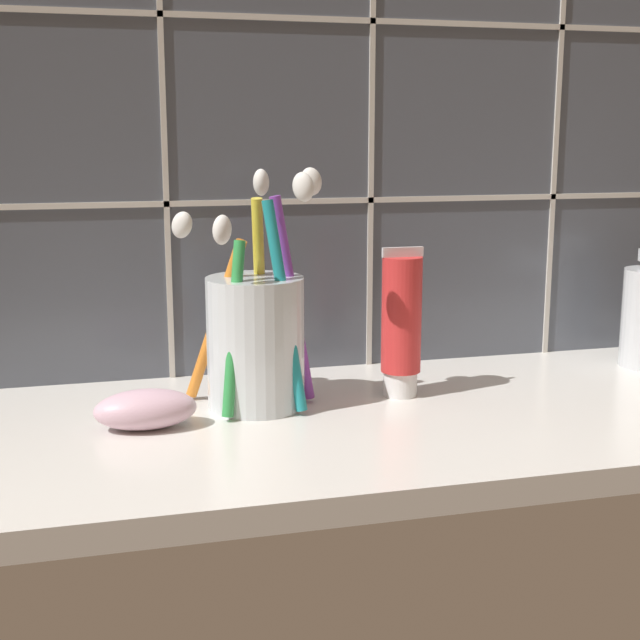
% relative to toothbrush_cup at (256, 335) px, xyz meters
% --- Properties ---
extents(sink_counter, '(0.75, 0.31, 0.02)m').
position_rel_toothbrush_cup_xyz_m(sink_counter, '(0.11, -0.04, -0.07)').
color(sink_counter, silver).
rests_on(sink_counter, ground).
extents(tile_wall_backsplash, '(0.85, 0.02, 0.46)m').
position_rel_toothbrush_cup_xyz_m(tile_wall_backsplash, '(0.11, 0.11, 0.15)').
color(tile_wall_backsplash, '#4C515B').
rests_on(tile_wall_backsplash, ground).
extents(toothbrush_cup, '(0.12, 0.09, 0.19)m').
position_rel_toothbrush_cup_xyz_m(toothbrush_cup, '(0.00, 0.00, 0.00)').
color(toothbrush_cup, silver).
rests_on(toothbrush_cup, sink_counter).
extents(toothpaste_tube, '(0.03, 0.03, 0.13)m').
position_rel_toothbrush_cup_xyz_m(toothpaste_tube, '(0.12, 0.00, 0.00)').
color(toothpaste_tube, white).
rests_on(toothpaste_tube, sink_counter).
extents(soap_bar, '(0.08, 0.04, 0.03)m').
position_rel_toothbrush_cup_xyz_m(soap_bar, '(-0.09, -0.03, -0.04)').
color(soap_bar, '#DBB2C6').
rests_on(soap_bar, sink_counter).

